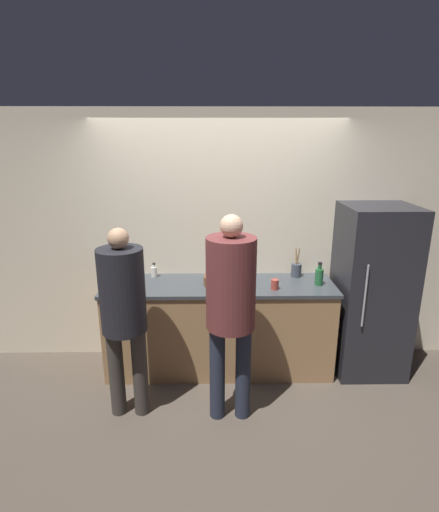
% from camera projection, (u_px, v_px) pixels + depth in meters
% --- Properties ---
extents(ground_plane, '(14.00, 14.00, 0.00)m').
position_uv_depth(ground_plane, '(220.00, 387.00, 3.86)').
color(ground_plane, '#4C4238').
extents(wall_back, '(5.20, 0.06, 2.60)m').
position_uv_depth(wall_back, '(219.00, 239.00, 4.16)').
color(wall_back, beige).
rests_on(wall_back, ground_plane).
extents(counter, '(2.27, 0.68, 0.93)m').
position_uv_depth(counter, '(219.00, 326.00, 4.09)').
color(counter, '#9E754C').
rests_on(counter, ground_plane).
extents(refrigerator, '(0.67, 0.69, 1.71)m').
position_uv_depth(refrigerator, '(371.00, 291.00, 3.97)').
color(refrigerator, '#232328').
rests_on(refrigerator, ground_plane).
extents(person_left, '(0.37, 0.37, 1.66)m').
position_uv_depth(person_left, '(123.00, 307.00, 3.23)').
color(person_left, '#38332D').
rests_on(person_left, ground_plane).
extents(person_center, '(0.40, 0.40, 1.77)m').
position_uv_depth(person_center, '(231.00, 299.00, 3.17)').
color(person_center, '#232838').
rests_on(person_center, ground_plane).
extents(fruit_bowl, '(0.33, 0.33, 0.13)m').
position_uv_depth(fruit_bowl, '(221.00, 280.00, 3.91)').
color(fruit_bowl, brown).
rests_on(fruit_bowl, counter).
extents(utensil_crock, '(0.10, 0.10, 0.31)m').
position_uv_depth(utensil_crock, '(296.00, 269.00, 4.13)').
color(utensil_crock, '#3D424C').
rests_on(utensil_crock, counter).
extents(bottle_clear, '(0.06, 0.06, 0.15)m').
position_uv_depth(bottle_clear, '(154.00, 271.00, 4.12)').
color(bottle_clear, silver).
rests_on(bottle_clear, counter).
extents(bottle_green, '(0.08, 0.08, 0.23)m').
position_uv_depth(bottle_green, '(319.00, 276.00, 3.89)').
color(bottle_green, '#236033').
rests_on(bottle_green, counter).
extents(cup_red, '(0.07, 0.07, 0.10)m').
position_uv_depth(cup_red, '(275.00, 284.00, 3.79)').
color(cup_red, '#A33D33').
rests_on(cup_red, counter).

